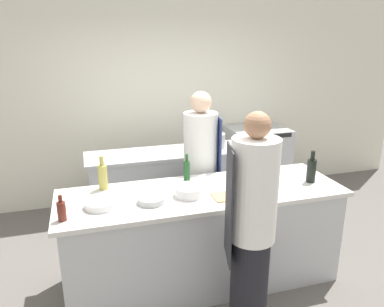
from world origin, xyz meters
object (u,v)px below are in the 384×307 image
(oven_range, at_px, (257,162))
(bowl_ceramic_blue, at_px, (151,200))
(bowl_prep_small, at_px, (189,191))
(bowl_mixing_large, at_px, (101,204))
(bottle_water, at_px, (262,170))
(bottle_olive_oil, at_px, (252,166))
(stockpot, at_px, (216,141))
(bottle_wine, at_px, (103,176))
(bottle_sauce, at_px, (311,170))
(chef_at_stove, at_px, (201,171))
(bottle_cooking_oil, at_px, (62,211))
(chef_at_prep_near, at_px, (251,229))
(bottle_vinegar, at_px, (187,170))

(oven_range, bearing_deg, bowl_ceramic_blue, -135.56)
(bowl_prep_small, xyz_separation_m, bowl_ceramic_blue, (-0.35, -0.05, -0.02))
(bowl_mixing_large, height_order, bowl_ceramic_blue, bowl_mixing_large)
(bottle_water, bearing_deg, bottle_olive_oil, 112.82)
(bottle_water, relative_size, stockpot, 1.00)
(bottle_wine, distance_m, bottle_sauce, 1.96)
(oven_range, bearing_deg, bottle_wine, -147.45)
(bottle_sauce, bearing_deg, bottle_olive_oil, 146.08)
(bottle_olive_oil, xyz_separation_m, bowl_ceramic_blue, (-1.09, -0.35, -0.08))
(chef_at_stove, distance_m, bottle_cooking_oil, 1.66)
(oven_range, height_order, chef_at_prep_near, chef_at_prep_near)
(bottle_cooking_oil, distance_m, bowl_ceramic_blue, 0.72)
(stockpot, bearing_deg, bottle_water, -86.67)
(bottle_olive_oil, xyz_separation_m, bottle_cooking_oil, (-1.79, -0.47, -0.02))
(bottle_sauce, bearing_deg, bottle_wine, 168.64)
(bottle_wine, distance_m, bottle_cooking_oil, 0.64)
(bowl_mixing_large, xyz_separation_m, bowl_prep_small, (0.76, 0.01, 0.02))
(bottle_sauce, height_order, bowl_ceramic_blue, bottle_sauce)
(bottle_cooking_oil, bearing_deg, bowl_ceramic_blue, 9.59)
(oven_range, xyz_separation_m, bottle_cooking_oil, (-2.61, -1.99, 0.51))
(chef_at_prep_near, height_order, bottle_cooking_oil, chef_at_prep_near)
(chef_at_stove, relative_size, bottle_sauce, 5.59)
(bottle_olive_oil, distance_m, stockpot, 1.02)
(chef_at_prep_near, relative_size, bowl_mixing_large, 6.75)
(chef_at_stove, xyz_separation_m, bowl_prep_small, (-0.34, -0.72, 0.10))
(bottle_olive_oil, xyz_separation_m, bottle_sauce, (0.47, -0.32, 0.02))
(bottle_wine, xyz_separation_m, bowl_mixing_large, (-0.05, -0.38, -0.10))
(oven_range, height_order, bowl_prep_small, bowl_prep_small)
(oven_range, xyz_separation_m, chef_at_prep_near, (-1.26, -2.47, 0.40))
(bottle_wine, distance_m, stockpot, 1.72)
(chef_at_prep_near, distance_m, bottle_cooking_oil, 1.44)
(bottle_wine, relative_size, bottle_water, 1.35)
(bottle_water, relative_size, bowl_mixing_large, 0.88)
(oven_range, bearing_deg, bottle_water, -115.02)
(oven_range, relative_size, bowl_mixing_large, 3.79)
(bottle_vinegar, relative_size, bottle_wine, 0.84)
(oven_range, distance_m, bottle_cooking_oil, 3.32)
(bottle_vinegar, bearing_deg, chef_at_stove, 54.57)
(bottle_water, bearing_deg, bottle_sauce, -24.95)
(oven_range, height_order, bottle_cooking_oil, bottle_cooking_oil)
(bottle_vinegar, relative_size, bowl_ceramic_blue, 1.14)
(oven_range, xyz_separation_m, chef_at_stove, (-1.22, -1.09, 0.37))
(bottle_wine, bearing_deg, chef_at_stove, 18.68)
(chef_at_prep_near, bearing_deg, bowl_ceramic_blue, 61.77)
(bottle_sauce, height_order, stockpot, bottle_sauce)
(bottle_cooking_oil, bearing_deg, bowl_prep_small, 9.14)
(bottle_wine, xyz_separation_m, bottle_cooking_oil, (-0.34, -0.54, -0.04))
(bottle_wine, bearing_deg, stockpot, 33.49)
(bottle_wine, bearing_deg, chef_at_prep_near, -45.28)
(chef_at_prep_near, bearing_deg, bottle_wine, 59.53)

